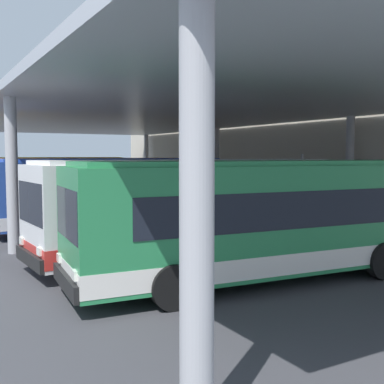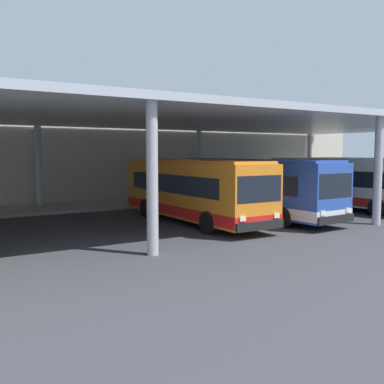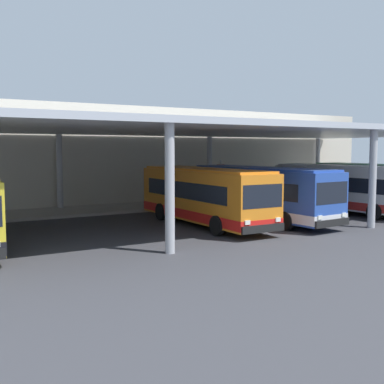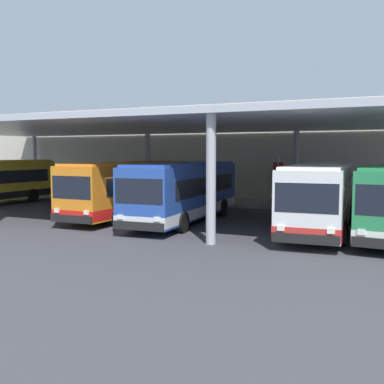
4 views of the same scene
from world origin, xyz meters
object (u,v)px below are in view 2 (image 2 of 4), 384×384
Objects in this scene: bus_second_bay at (193,190)px; banner_sign at (211,174)px; bus_departing at (374,181)px; bench_waiting at (226,190)px; trash_bin at (262,187)px; bus_far_bay at (342,183)px; bus_middle_bay at (255,187)px.

bus_second_bay is 3.30× the size of banner_sign.
bus_second_bay is 0.99× the size of bus_departing.
bench_waiting is at bearing 121.71° from bus_departing.
bus_second_bay is 10.77× the size of trash_bin.
bus_second_bay is 10.79m from bus_far_bay.
bus_second_bay is at bearing 179.10° from bus_departing.
bus_departing reaches higher than trash_bin.
banner_sign is at bearing -170.27° from trash_bin.
trash_bin is at bearing 9.73° from banner_sign.
trash_bin is (3.74, 0.12, 0.01)m from bench_waiting.
trash_bin is at bearing 1.87° from bench_waiting.
bus_second_bay is at bearing -144.17° from trash_bin.
bus_second_bay is at bearing -134.46° from bench_waiting.
bus_second_bay reaches higher than trash_bin.
bus_middle_bay is at bearing -118.20° from bench_waiting.
bus_second_bay is 10.38m from banner_sign.
banner_sign is (-5.82, -1.00, 1.30)m from trash_bin.
bus_middle_bay and bus_far_bay have the same top height.
bus_far_bay is 9.40m from banner_sign.
bus_departing is (10.62, 0.25, 0.00)m from bus_middle_bay.
bus_far_bay is at bearing 0.35° from bus_middle_bay.
bus_second_bay is 12.46m from bench_waiting.
banner_sign is at bearing 133.14° from bus_departing.
bus_second_bay is 15.38m from trash_bin.
bus_middle_bay is 1.00× the size of bus_far_bay.
bench_waiting is (-2.08, 9.30, -0.99)m from bus_far_bay.
banner_sign is (-2.08, -0.88, 1.32)m from bench_waiting.
bus_second_bay reaches higher than bench_waiting.
bus_second_bay is 0.99× the size of bus_far_bay.
bus_second_bay is at bearing 172.59° from bus_middle_bay.
bus_middle_bay is 12.93m from trash_bin.
bus_departing is at bearing -58.29° from bench_waiting.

